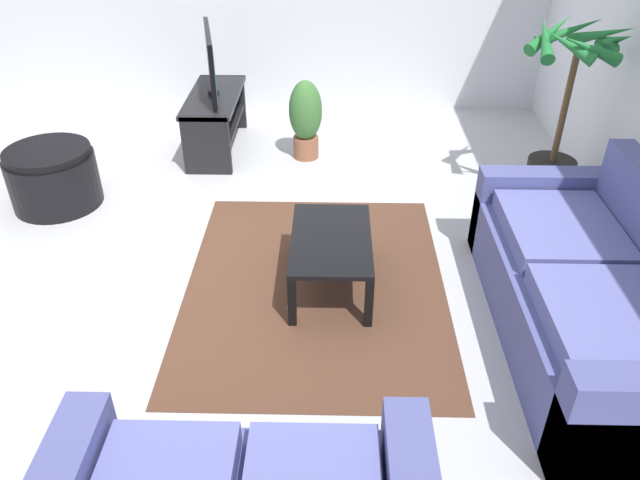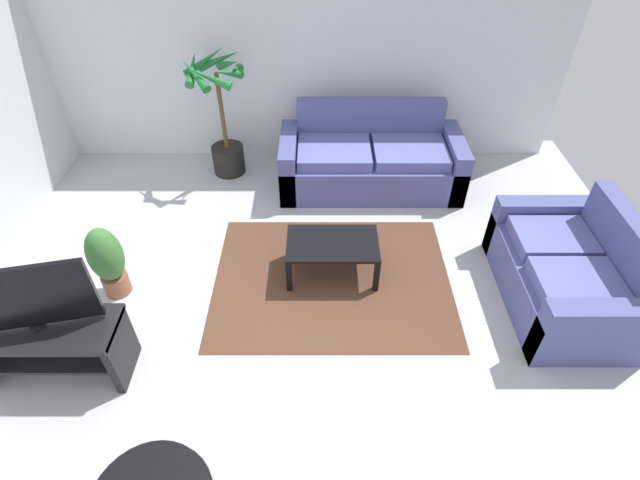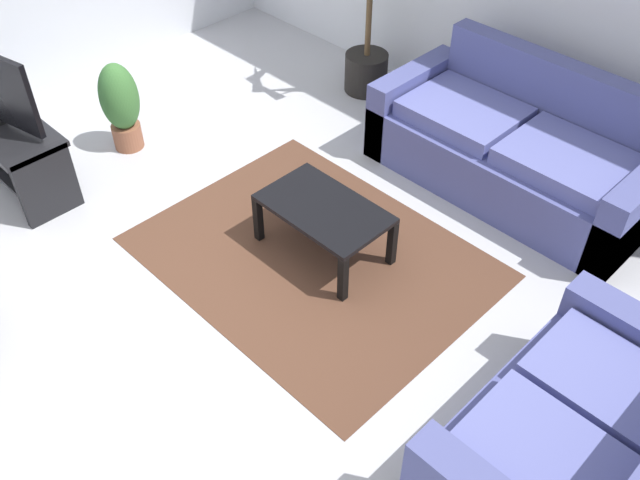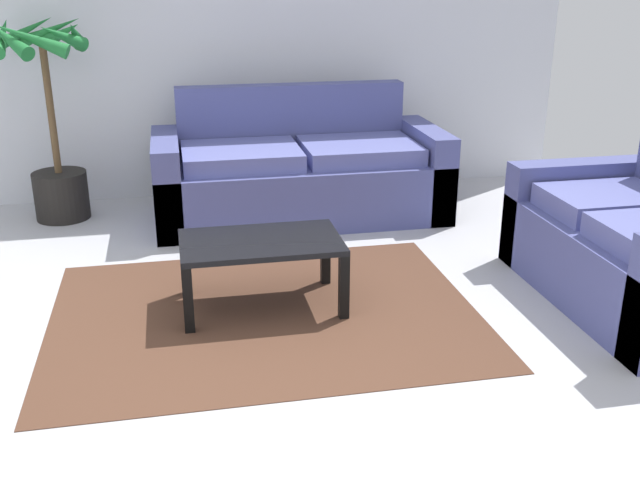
{
  "view_description": "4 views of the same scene",
  "coord_description": "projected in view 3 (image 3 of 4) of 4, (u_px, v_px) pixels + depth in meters",
  "views": [
    {
      "loc": [
        3.51,
        0.8,
        2.49
      ],
      "look_at": [
        0.66,
        0.73,
        0.62
      ],
      "focal_mm": 34.51,
      "sensor_mm": 36.0,
      "label": 1
    },
    {
      "loc": [
        0.15,
        -2.42,
        3.23
      ],
      "look_at": [
        0.15,
        0.66,
        0.52
      ],
      "focal_mm": 26.69,
      "sensor_mm": 36.0,
      "label": 2
    },
    {
      "loc": [
        2.64,
        -1.6,
        3.19
      ],
      "look_at": [
        0.54,
        0.48,
        0.47
      ],
      "focal_mm": 38.69,
      "sensor_mm": 36.0,
      "label": 3
    },
    {
      "loc": [
        -0.15,
        -2.77,
        1.71
      ],
      "look_at": [
        0.48,
        0.31,
        0.54
      ],
      "focal_mm": 41.31,
      "sensor_mm": 36.0,
      "label": 4
    }
  ],
  "objects": [
    {
      "name": "couch_main",
      "position": [
        515.0,
        151.0,
        4.96
      ],
      "size": [
        2.05,
        0.9,
        0.9
      ],
      "color": "#4C518C",
      "rests_on": "ground"
    },
    {
      "name": "ground_plane",
      "position": [
        206.0,
        290.0,
        4.36
      ],
      "size": [
        6.6,
        6.6,
        0.0
      ],
      "primitive_type": "plane",
      "color": "#B2B2B7"
    },
    {
      "name": "coffee_table",
      "position": [
        324.0,
        213.0,
        4.42
      ],
      "size": [
        0.84,
        0.51,
        0.38
      ],
      "color": "black",
      "rests_on": "ground"
    },
    {
      "name": "potted_plant_small",
      "position": [
        121.0,
        104.0,
        5.27
      ],
      "size": [
        0.3,
        0.3,
        0.73
      ],
      "color": "brown",
      "rests_on": "ground"
    },
    {
      "name": "potted_palm",
      "position": [
        368.0,
        20.0,
        5.75
      ],
      "size": [
        0.7,
        0.78,
        1.42
      ],
      "color": "black",
      "rests_on": "ground"
    },
    {
      "name": "couch_loveseat",
      "position": [
        579.0,
        448.0,
        3.21
      ],
      "size": [
        0.9,
        1.46,
        0.9
      ],
      "color": "#4C518C",
      "rests_on": "ground"
    },
    {
      "name": "tv_stand",
      "position": [
        8.0,
        144.0,
        4.95
      ],
      "size": [
        1.1,
        0.45,
        0.53
      ],
      "color": "black",
      "rests_on": "ground"
    },
    {
      "name": "area_rug",
      "position": [
        313.0,
        257.0,
        4.58
      ],
      "size": [
        2.2,
        1.7,
        0.01
      ],
      "primitive_type": "cube",
      "color": "#513323",
      "rests_on": "ground"
    }
  ]
}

